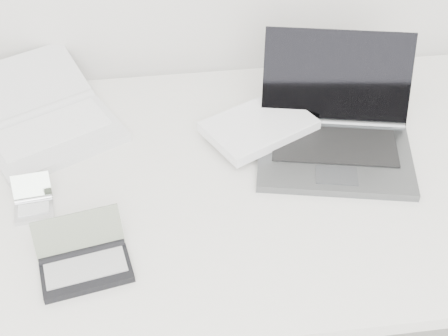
{
  "coord_description": "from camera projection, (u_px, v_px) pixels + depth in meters",
  "views": [
    {
      "loc": [
        -0.15,
        0.59,
        1.62
      ],
      "look_at": [
        -0.03,
        1.51,
        0.79
      ],
      "focal_mm": 50.0,
      "sensor_mm": 36.0,
      "label": 1
    }
  ],
  "objects": [
    {
      "name": "desk",
      "position": [
        235.0,
        191.0,
        1.35
      ],
      "size": [
        1.6,
        0.8,
        0.73
      ],
      "color": "white",
      "rests_on": "ground"
    },
    {
      "name": "laptop_large",
      "position": [
        312.0,
        131.0,
        1.37
      ],
      "size": [
        0.49,
        0.38,
        0.21
      ],
      "rotation": [
        0.0,
        0.0,
        -0.21
      ],
      "color": "#55585A",
      "rests_on": "desk"
    },
    {
      "name": "netbook_open_white",
      "position": [
        45.0,
        121.0,
        1.42
      ],
      "size": [
        0.41,
        0.45,
        0.08
      ],
      "rotation": [
        0.0,
        0.0,
        0.47
      ],
      "color": "silver",
      "rests_on": "desk"
    },
    {
      "name": "pda_silver",
      "position": [
        34.0,
        204.0,
        1.24
      ],
      "size": [
        0.08,
        0.1,
        0.06
      ],
      "rotation": [
        0.0,
        0.0,
        0.1
      ],
      "color": "silver",
      "rests_on": "desk"
    },
    {
      "name": "palmtop_charcoal",
      "position": [
        84.0,
        262.0,
        1.12
      ],
      "size": [
        0.18,
        0.15,
        0.08
      ],
      "rotation": [
        0.0,
        0.0,
        0.19
      ],
      "color": "black",
      "rests_on": "desk"
    }
  ]
}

